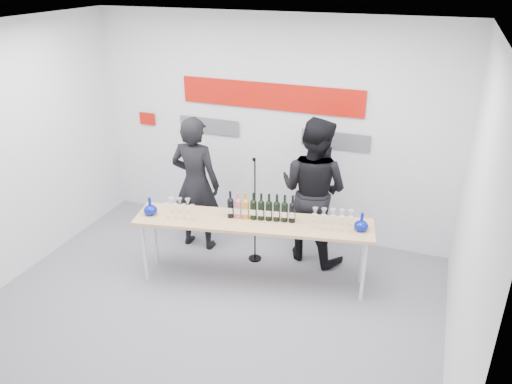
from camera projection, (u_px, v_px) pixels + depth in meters
ground at (211, 306)px, 5.65m from camera, size 5.00×5.00×0.00m
back_wall at (270, 129)px, 6.72m from camera, size 5.00×0.04×3.00m
signage at (266, 107)px, 6.59m from camera, size 3.38×0.02×0.79m
tasting_table at (253, 225)px, 5.78m from camera, size 2.81×1.08×0.83m
wine_bottles at (261, 207)px, 5.72m from camera, size 0.79×0.23×0.33m
decanter_left at (150, 206)px, 5.86m from camera, size 0.16×0.16×0.21m
decanter_right at (362, 222)px, 5.51m from camera, size 0.16×0.16×0.21m
glasses_left at (180, 209)px, 5.83m from camera, size 0.39×0.26×0.18m
glasses_right at (332, 220)px, 5.59m from camera, size 0.49×0.30×0.18m
presenter_left at (196, 184)px, 6.51m from camera, size 0.66×0.44×1.82m
presenter_right at (313, 191)px, 6.23m from camera, size 1.07×0.93×1.89m
mic_stand at (255, 230)px, 6.36m from camera, size 0.17×0.17×1.43m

